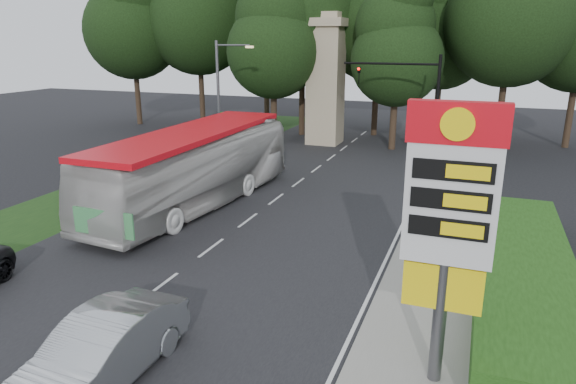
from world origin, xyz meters
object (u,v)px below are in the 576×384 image
at_px(gas_station_pylon, 450,211).
at_px(traffic_signal_mast, 416,96).
at_px(sedan_silver, 101,352).
at_px(transit_bus, 194,169).
at_px(monument, 326,79).
at_px(streetlight_signs, 221,95).

relative_size(gas_station_pylon, traffic_signal_mast, 0.95).
bearing_deg(gas_station_pylon, sedan_silver, -159.24).
relative_size(traffic_signal_mast, transit_bus, 0.52).
bearing_deg(monument, streetlight_signs, -121.97).
relative_size(transit_bus, sedan_silver, 2.65).
height_order(traffic_signal_mast, streetlight_signs, streetlight_signs).
distance_m(streetlight_signs, monument, 9.44).
height_order(monument, transit_bus, monument).
height_order(streetlight_signs, transit_bus, streetlight_signs).
distance_m(streetlight_signs, sedan_silver, 24.71).
relative_size(gas_station_pylon, streetlight_signs, 0.86).
bearing_deg(sedan_silver, gas_station_pylon, 21.34).
xyz_separation_m(traffic_signal_mast, monument, (-7.68, 6.00, 0.43)).
height_order(transit_bus, sedan_silver, transit_bus).
relative_size(traffic_signal_mast, sedan_silver, 1.38).
xyz_separation_m(gas_station_pylon, sedan_silver, (-7.57, -2.87, -3.59)).
bearing_deg(monument, sedan_silver, -83.29).
height_order(streetlight_signs, monument, monument).
height_order(traffic_signal_mast, sedan_silver, traffic_signal_mast).
relative_size(streetlight_signs, monument, 0.80).
xyz_separation_m(gas_station_pylon, traffic_signal_mast, (-3.52, 22.00, 0.22)).
relative_size(streetlight_signs, transit_bus, 0.58).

